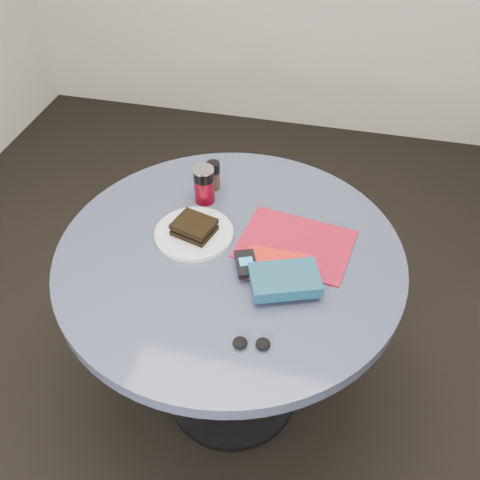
% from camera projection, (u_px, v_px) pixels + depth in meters
% --- Properties ---
extents(ground, '(4.00, 4.00, 0.00)m').
position_uv_depth(ground, '(232.00, 391.00, 2.04)').
color(ground, black).
rests_on(ground, ground).
extents(table, '(1.00, 1.00, 0.75)m').
position_uv_depth(table, '(231.00, 289.00, 1.64)').
color(table, black).
rests_on(table, ground).
extents(plate, '(0.25, 0.25, 0.01)m').
position_uv_depth(plate, '(194.00, 234.00, 1.57)').
color(plate, white).
rests_on(plate, table).
extents(sandwich, '(0.13, 0.12, 0.04)m').
position_uv_depth(sandwich, '(194.00, 227.00, 1.55)').
color(sandwich, black).
rests_on(sandwich, plate).
extents(soda_can, '(0.08, 0.08, 0.12)m').
position_uv_depth(soda_can, '(204.00, 185.00, 1.66)').
color(soda_can, maroon).
rests_on(soda_can, table).
extents(pepper_grinder, '(0.06, 0.06, 0.10)m').
position_uv_depth(pepper_grinder, '(214.00, 175.00, 1.71)').
color(pepper_grinder, '#3E2C1A').
rests_on(pepper_grinder, table).
extents(magazine, '(0.35, 0.28, 0.01)m').
position_uv_depth(magazine, '(295.00, 244.00, 1.55)').
color(magazine, maroon).
rests_on(magazine, table).
extents(red_book, '(0.18, 0.12, 0.01)m').
position_uv_depth(red_book, '(276.00, 266.00, 1.47)').
color(red_book, red).
rests_on(red_book, magazine).
extents(novel, '(0.21, 0.17, 0.04)m').
position_uv_depth(novel, '(285.00, 280.00, 1.40)').
color(novel, navy).
rests_on(novel, red_book).
extents(mp3_player, '(0.09, 0.11, 0.02)m').
position_uv_depth(mp3_player, '(246.00, 264.00, 1.45)').
color(mp3_player, black).
rests_on(mp3_player, red_book).
extents(headphones, '(0.10, 0.05, 0.02)m').
position_uv_depth(headphones, '(251.00, 343.00, 1.28)').
color(headphones, black).
rests_on(headphones, table).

